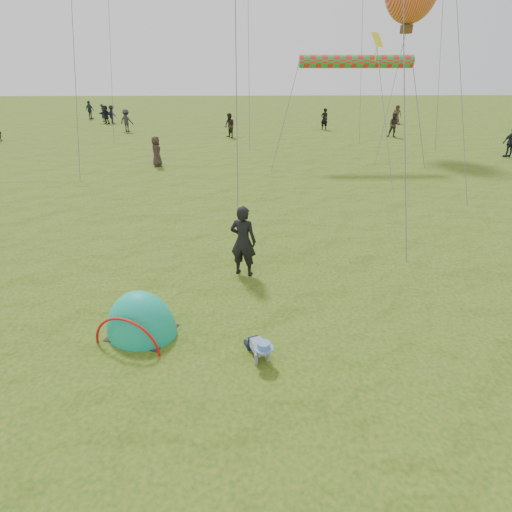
{
  "coord_description": "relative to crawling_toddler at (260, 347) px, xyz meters",
  "views": [
    {
      "loc": [
        -0.26,
        -5.8,
        5.18
      ],
      "look_at": [
        -0.02,
        2.82,
        1.0
      ],
      "focal_mm": 28.0,
      "sensor_mm": 36.0,
      "label": 1
    }
  ],
  "objects": [
    {
      "name": "crowd_person_3",
      "position": [
        -9.99,
        28.72,
        0.63
      ],
      "size": [
        1.3,
        1.0,
        1.78
      ],
      "primitive_type": "imported",
      "rotation": [
        0.0,
        0.0,
        2.81
      ],
      "color": "#2A2A2F",
      "rests_on": "ground"
    },
    {
      "name": "crowd_person_4",
      "position": [
        14.14,
        33.16,
        0.58
      ],
      "size": [
        0.96,
        0.8,
        1.67
      ],
      "primitive_type": "imported",
      "rotation": [
        0.0,
        0.0,
        5.9
      ],
      "color": "#3F3025",
      "rests_on": "ground"
    },
    {
      "name": "popup_tent",
      "position": [
        -2.47,
        0.88,
        -0.26
      ],
      "size": [
        1.83,
        1.66,
        1.96
      ],
      "primitive_type": "ellipsoid",
      "rotation": [
        0.0,
        0.0,
        -0.32
      ],
      "color": "#0E8E86",
      "rests_on": "ground"
    },
    {
      "name": "crowd_person_1",
      "position": [
        11.24,
        25.45,
        0.64
      ],
      "size": [
        1.02,
        0.89,
        1.8
      ],
      "primitive_type": "imported",
      "rotation": [
        0.0,
        0.0,
        6.01
      ],
      "color": "#302921",
      "rests_on": "ground"
    },
    {
      "name": "crowd_person_6",
      "position": [
        6.57,
        29.35,
        0.62
      ],
      "size": [
        0.72,
        0.55,
        1.76
      ],
      "primitive_type": "imported",
      "rotation": [
        0.0,
        0.0,
        3.36
      ],
      "color": "black",
      "rests_on": "ground"
    },
    {
      "name": "diamond_kite_2",
      "position": [
        6.47,
        16.37,
        5.97
      ],
      "size": [
        0.8,
        0.8,
        0.65
      ],
      "primitive_type": "plane",
      "rotation": [
        1.05,
        0.0,
        0.79
      ],
      "color": "#FEF51F"
    },
    {
      "name": "rainbow_tube_kite",
      "position": [
        5.65,
        16.96,
        4.99
      ],
      "size": [
        5.97,
        0.64,
        0.64
      ],
      "primitive_type": "cylinder",
      "rotation": [
        0.0,
        1.57,
        0.0
      ],
      "color": "red"
    },
    {
      "name": "crowd_person_11",
      "position": [
        -13.25,
        33.7,
        0.56
      ],
      "size": [
        1.55,
        1.25,
        1.65
      ],
      "primitive_type": "imported",
      "rotation": [
        0.0,
        0.0,
        5.7
      ],
      "color": "black",
      "rests_on": "ground"
    },
    {
      "name": "standing_adult",
      "position": [
        -0.31,
        3.47,
        0.71
      ],
      "size": [
        0.82,
        0.67,
        1.93
      ],
      "primitive_type": "imported",
      "rotation": [
        0.0,
        0.0,
        2.81
      ],
      "color": "black",
      "rests_on": "ground"
    },
    {
      "name": "crowd_person_10",
      "position": [
        -5.1,
        16.24,
        0.55
      ],
      "size": [
        0.69,
        0.89,
        1.61
      ],
      "primitive_type": "imported",
      "rotation": [
        0.0,
        0.0,
        1.82
      ],
      "color": "#382624",
      "rests_on": "ground"
    },
    {
      "name": "crowd_person_9",
      "position": [
        -12.73,
        33.98,
        0.56
      ],
      "size": [
        0.79,
        1.15,
        1.63
      ],
      "primitive_type": "imported",
      "rotation": [
        0.0,
        0.0,
        1.39
      ],
      "color": "black",
      "rests_on": "ground"
    },
    {
      "name": "ground",
      "position": [
        0.02,
        -0.32,
        -0.26
      ],
      "size": [
        140.0,
        140.0,
        0.0
      ],
      "primitive_type": "plane",
      "color": "#1E4A0D"
    },
    {
      "name": "crawling_toddler",
      "position": [
        0.0,
        0.0,
        0.0
      ],
      "size": [
        0.68,
        0.8,
        0.52
      ],
      "primitive_type": null,
      "rotation": [
        0.0,
        0.0,
        0.35
      ],
      "color": "black",
      "rests_on": "ground"
    },
    {
      "name": "crowd_person_2",
      "position": [
        15.78,
        17.98,
        0.63
      ],
      "size": [
        1.08,
        0.54,
        1.78
      ],
      "primitive_type": "imported",
      "rotation": [
        0.0,
        0.0,
        3.25
      ],
      "color": "#212734",
      "rests_on": "ground"
    },
    {
      "name": "crowd_person_0",
      "position": [
        -14.04,
        35.49,
        0.54
      ],
      "size": [
        0.46,
        0.63,
        1.6
      ],
      "primitive_type": "imported",
      "rotation": [
        0.0,
        0.0,
        1.43
      ],
      "color": "#262430",
      "rests_on": "ground"
    },
    {
      "name": "crowd_person_7",
      "position": [
        -1.37,
        25.56,
        0.63
      ],
      "size": [
        1.07,
        1.1,
        1.79
      ],
      "primitive_type": "imported",
      "rotation": [
        0.0,
        0.0,
        5.37
      ],
      "color": "#2F2520",
      "rests_on": "ground"
    },
    {
      "name": "crowd_person_8",
      "position": [
        -15.95,
        37.29,
        0.62
      ],
      "size": [
        1.11,
        0.84,
        1.75
      ],
      "primitive_type": "imported",
      "rotation": [
        0.0,
        0.0,
        2.68
      ],
      "color": "#20333C",
      "rests_on": "ground"
    }
  ]
}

